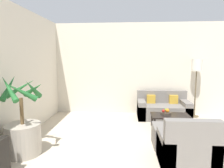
% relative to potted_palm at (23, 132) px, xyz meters
% --- Properties ---
extents(wall_back, '(7.68, 0.06, 2.70)m').
position_rel_potted_palm_xyz_m(wall_back, '(2.67, 2.84, 0.95)').
color(wall_back, beige).
rests_on(wall_back, ground_plane).
extents(potted_palm, '(0.74, 0.75, 1.40)m').
position_rel_potted_palm_xyz_m(potted_palm, '(0.00, 0.00, 0.00)').
color(potted_palm, '#ADA393').
rests_on(potted_palm, ground_plane).
extents(sofa_loveseat, '(1.41, 0.77, 0.74)m').
position_rel_potted_palm_xyz_m(sofa_loveseat, '(2.79, 2.37, -0.14)').
color(sofa_loveseat, slate).
rests_on(sofa_loveseat, ground_plane).
extents(floor_lamp, '(0.28, 0.28, 1.65)m').
position_rel_potted_palm_xyz_m(floor_lamp, '(3.72, 2.55, 0.97)').
color(floor_lamp, brown).
rests_on(floor_lamp, ground_plane).
extents(coffee_table, '(0.88, 0.53, 0.34)m').
position_rel_potted_palm_xyz_m(coffee_table, '(2.80, 1.43, -0.10)').
color(coffee_table, black).
rests_on(coffee_table, ground_plane).
extents(fruit_bowl, '(0.25, 0.25, 0.05)m').
position_rel_potted_palm_xyz_m(fruit_bowl, '(2.70, 1.50, -0.03)').
color(fruit_bowl, '#42382D').
rests_on(fruit_bowl, coffee_table).
extents(apple_red, '(0.07, 0.07, 0.07)m').
position_rel_potted_palm_xyz_m(apple_red, '(2.64, 1.47, 0.03)').
color(apple_red, red).
rests_on(apple_red, fruit_bowl).
extents(apple_green, '(0.07, 0.07, 0.07)m').
position_rel_potted_palm_xyz_m(apple_green, '(2.72, 1.58, 0.03)').
color(apple_green, olive).
rests_on(apple_green, fruit_bowl).
extents(orange_fruit, '(0.09, 0.09, 0.09)m').
position_rel_potted_palm_xyz_m(orange_fruit, '(2.74, 1.48, 0.04)').
color(orange_fruit, orange).
rests_on(orange_fruit, fruit_bowl).
extents(armchair, '(0.77, 0.76, 0.83)m').
position_rel_potted_palm_xyz_m(armchair, '(2.68, -0.23, -0.13)').
color(armchair, slate).
rests_on(armchair, ground_plane).
extents(ottoman, '(0.66, 0.52, 0.40)m').
position_rel_potted_palm_xyz_m(ottoman, '(2.61, 0.51, -0.20)').
color(ottoman, slate).
rests_on(ottoman, ground_plane).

